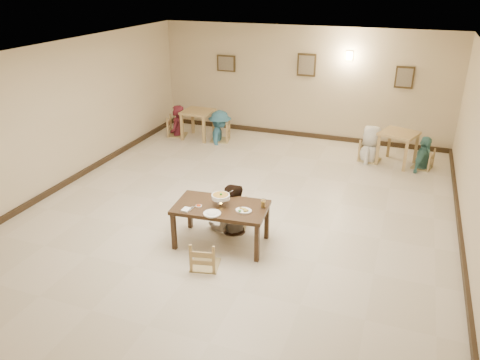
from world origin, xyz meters
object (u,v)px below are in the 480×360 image
at_px(bg_diner_b, 220,111).
at_px(bg_diner_c, 373,126).
at_px(chair_near, 204,241).
at_px(bg_chair_rl, 372,141).
at_px(drink_glass, 263,204).
at_px(bg_table_right, 399,138).
at_px(chair_far, 234,202).
at_px(curry_warmer, 221,197).
at_px(bg_chair_rr, 424,150).
at_px(bg_chair_ll, 177,118).
at_px(main_table, 221,210).
at_px(bg_table_left, 198,116).
at_px(bg_chair_lr, 220,122).
at_px(bg_diner_d, 427,137).
at_px(main_diner, 231,185).
at_px(bg_diner_a, 176,105).

xyz_separation_m(bg_diner_b, bg_diner_c, (4.03, -0.09, 0.04)).
height_order(chair_near, bg_chair_rl, bg_chair_rl).
relative_size(drink_glass, bg_table_right, 0.15).
distance_m(chair_far, curry_warmer, 0.76).
bearing_deg(bg_chair_rr, chair_near, -13.98).
bearing_deg(bg_chair_ll, main_table, -160.96).
height_order(bg_table_left, bg_chair_rl, bg_chair_rl).
xyz_separation_m(bg_chair_lr, bg_diner_d, (5.25, -0.16, 0.25)).
bearing_deg(bg_chair_rl, bg_table_right, -80.00).
height_order(bg_table_left, bg_chair_lr, bg_chair_lr).
height_order(main_table, bg_chair_rl, bg_chair_rl).
bearing_deg(bg_chair_ll, chair_far, -157.15).
xyz_separation_m(chair_near, bg_chair_rl, (1.94, 5.56, 0.05)).
xyz_separation_m(chair_far, main_diner, (-0.02, -0.12, 0.39)).
height_order(chair_far, bg_table_right, chair_far).
relative_size(curry_warmer, bg_table_left, 0.42).
xyz_separation_m(curry_warmer, bg_chair_ll, (-3.38, 4.91, -0.35)).
height_order(bg_table_right, bg_diner_a, bg_diner_a).
distance_m(bg_table_right, bg_diner_b, 4.64).
xyz_separation_m(curry_warmer, bg_diner_b, (-2.07, 4.92, -0.04)).
bearing_deg(chair_near, bg_diner_b, -82.24).
bearing_deg(bg_chair_rr, bg_chair_lr, -75.86).
xyz_separation_m(main_table, chair_far, (-0.02, 0.66, -0.17)).
distance_m(chair_far, bg_chair_rl, 4.63).
relative_size(chair_near, bg_diner_a, 0.53).
relative_size(bg_chair_lr, bg_diner_c, 0.60).
distance_m(bg_chair_ll, bg_diner_b, 1.34).
distance_m(bg_table_right, bg_chair_ll, 5.95).
distance_m(chair_far, bg_diner_d, 5.22).
height_order(bg_table_right, bg_diner_d, bg_diner_d).
relative_size(bg_chair_rl, bg_diner_c, 0.58).
xyz_separation_m(bg_table_left, bg_diner_c, (4.68, -0.09, 0.24)).
relative_size(bg_diner_b, bg_diner_d, 1.08).
bearing_deg(bg_diner_c, bg_table_left, -82.01).
relative_size(drink_glass, bg_diner_d, 0.10).
xyz_separation_m(bg_table_left, bg_diner_b, (0.65, 0.00, 0.20)).
height_order(bg_diner_a, bg_diner_b, bg_diner_a).
distance_m(chair_near, bg_diner_d, 6.34).
distance_m(bg_diner_a, bg_diner_d, 6.56).
distance_m(bg_chair_ll, bg_diner_c, 5.35).
distance_m(bg_table_left, bg_diner_d, 5.91).
relative_size(main_table, bg_chair_lr, 1.52).
distance_m(bg_chair_lr, bg_chair_rr, 5.25).
bearing_deg(curry_warmer, bg_diner_a, 124.54).
relative_size(bg_diner_c, bg_diner_d, 1.14).
bearing_deg(bg_chair_lr, bg_diner_b, -146.75).
bearing_deg(main_diner, bg_diner_a, -72.84).
xyz_separation_m(bg_table_left, bg_chair_lr, (0.65, 0.00, -0.12)).
height_order(bg_chair_rl, bg_diner_b, bg_diner_b).
relative_size(curry_warmer, bg_chair_ll, 0.32).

